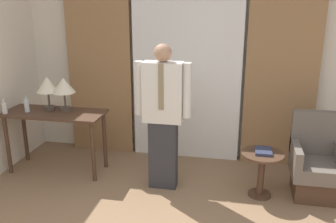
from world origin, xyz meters
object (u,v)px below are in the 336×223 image
(bottle_near_edge, at_px, (27,105))
(person, at_px, (163,113))
(side_table, at_px, (262,167))
(table_lamp_left, at_px, (47,86))
(table_lamp_right, at_px, (64,86))
(bottle_by_lamp, at_px, (5,108))
(desk, at_px, (55,122))
(book, at_px, (263,151))
(armchair, at_px, (316,166))

(bottle_near_edge, relative_size, person, 0.12)
(side_table, bearing_deg, person, 179.76)
(table_lamp_left, xyz_separation_m, side_table, (2.60, -0.26, -0.73))
(table_lamp_right, bearing_deg, table_lamp_left, 180.00)
(table_lamp_left, distance_m, person, 1.53)
(bottle_near_edge, relative_size, bottle_by_lamp, 1.07)
(desk, xyz_separation_m, side_table, (2.49, -0.16, -0.30))
(table_lamp_left, bearing_deg, side_table, -5.63)
(table_lamp_left, bearing_deg, book, -5.15)
(table_lamp_right, relative_size, person, 0.25)
(side_table, height_order, book, book)
(side_table, distance_m, book, 0.18)
(person, bearing_deg, table_lamp_right, 168.93)
(bottle_by_lamp, bearing_deg, book, 0.57)
(person, bearing_deg, side_table, -0.24)
(table_lamp_left, height_order, bottle_by_lamp, table_lamp_left)
(book, bearing_deg, table_lamp_left, 174.85)
(desk, xyz_separation_m, armchair, (3.08, -0.00, -0.31))
(desk, height_order, bottle_by_lamp, bottle_by_lamp)
(table_lamp_left, bearing_deg, bottle_near_edge, -146.34)
(table_lamp_right, xyz_separation_m, person, (1.29, -0.25, -0.18))
(armchair, bearing_deg, table_lamp_right, 178.16)
(table_lamp_left, relative_size, book, 1.83)
(bottle_by_lamp, relative_size, book, 0.80)
(book, bearing_deg, bottle_near_edge, 178.19)
(desk, bearing_deg, table_lamp_right, 41.71)
(person, bearing_deg, bottle_near_edge, 176.46)
(table_lamp_right, distance_m, bottle_by_lamp, 0.74)
(table_lamp_left, bearing_deg, table_lamp_right, 0.00)
(bottle_by_lamp, relative_size, side_table, 0.35)
(table_lamp_right, xyz_separation_m, side_table, (2.39, -0.26, -0.73))
(table_lamp_left, bearing_deg, person, -9.52)
(desk, distance_m, table_lamp_left, 0.45)
(bottle_by_lamp, bearing_deg, side_table, 0.16)
(table_lamp_right, relative_size, book, 1.83)
(desk, bearing_deg, bottle_near_edge, -171.31)
(desk, relative_size, side_table, 2.43)
(desk, height_order, side_table, desk)
(desk, distance_m, bottle_by_lamp, 0.61)
(table_lamp_left, xyz_separation_m, armchair, (3.19, -0.10, -0.74))
(desk, relative_size, table_lamp_left, 3.00)
(bottle_near_edge, distance_m, bottle_by_lamp, 0.25)
(desk, distance_m, person, 1.42)
(desk, xyz_separation_m, table_lamp_right, (0.11, 0.10, 0.43))
(bottle_by_lamp, distance_m, person, 1.94)
(person, bearing_deg, book, 0.87)
(armchair, height_order, book, armchair)
(table_lamp_left, xyz_separation_m, table_lamp_right, (0.21, 0.00, 0.00))
(armchair, xyz_separation_m, book, (-0.58, -0.14, 0.19))
(bottle_by_lamp, xyz_separation_m, side_table, (3.04, 0.01, -0.50))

